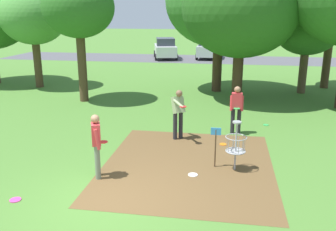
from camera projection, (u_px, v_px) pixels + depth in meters
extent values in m
plane|color=#47752D|center=(104.00, 203.00, 8.31)|extent=(160.00, 160.00, 0.00)
cube|color=brown|center=(188.00, 165.00, 10.37)|extent=(4.73, 5.59, 0.01)
cylinder|color=#9E9EA3|center=(236.00, 147.00, 9.88)|extent=(0.05, 0.05, 1.35)
cylinder|color=#9E9EA3|center=(237.00, 122.00, 9.69)|extent=(0.24, 0.24, 0.04)
torus|color=#9E9EA3|center=(236.00, 137.00, 9.81)|extent=(0.58, 0.58, 0.02)
torus|color=#9E9EA3|center=(235.00, 151.00, 9.92)|extent=(0.55, 0.55, 0.03)
cylinder|color=#9E9EA3|center=(235.00, 152.00, 9.92)|extent=(0.48, 0.48, 0.02)
cylinder|color=gray|center=(245.00, 145.00, 9.83)|extent=(0.01, 0.01, 0.40)
cylinder|color=gray|center=(243.00, 143.00, 9.97)|extent=(0.01, 0.01, 0.40)
cylinder|color=gray|center=(238.00, 141.00, 10.07)|extent=(0.01, 0.01, 0.40)
cylinder|color=gray|center=(233.00, 141.00, 10.09)|extent=(0.01, 0.01, 0.40)
cylinder|color=gray|center=(229.00, 142.00, 10.03)|extent=(0.01, 0.01, 0.40)
cylinder|color=gray|center=(227.00, 144.00, 9.90)|extent=(0.01, 0.01, 0.40)
cylinder|color=gray|center=(229.00, 145.00, 9.76)|extent=(0.01, 0.01, 0.40)
cylinder|color=gray|center=(233.00, 147.00, 9.66)|extent=(0.01, 0.01, 0.40)
cylinder|color=gray|center=(239.00, 147.00, 9.64)|extent=(0.01, 0.01, 0.40)
cylinder|color=gray|center=(243.00, 146.00, 9.70)|extent=(0.01, 0.01, 0.40)
cylinder|color=#4C3823|center=(215.00, 148.00, 10.10)|extent=(0.04, 0.04, 1.10)
cube|color=#3384C6|center=(216.00, 131.00, 9.96)|extent=(0.28, 0.03, 0.20)
cylinder|color=slate|center=(97.00, 159.00, 9.60)|extent=(0.14, 0.14, 0.92)
cylinder|color=slate|center=(98.00, 162.00, 9.40)|extent=(0.14, 0.14, 0.92)
cube|color=#D1383D|center=(96.00, 134.00, 9.29)|extent=(0.34, 0.42, 0.56)
sphere|color=#9E7051|center=(95.00, 119.00, 9.18)|extent=(0.22, 0.22, 0.22)
cylinder|color=#D1383D|center=(97.00, 135.00, 9.50)|extent=(0.19, 0.15, 0.55)
cylinder|color=#D1383D|center=(97.00, 139.00, 9.14)|extent=(0.19, 0.15, 0.55)
cylinder|color=red|center=(103.00, 142.00, 9.40)|extent=(0.22, 0.22, 0.02)
cylinder|color=#232328|center=(181.00, 125.00, 12.43)|extent=(0.14, 0.14, 0.92)
cylinder|color=#232328|center=(175.00, 126.00, 12.32)|extent=(0.14, 0.14, 0.92)
cube|color=#93A875|center=(178.00, 105.00, 12.17)|extent=(0.52, 0.52, 0.60)
sphere|color=brown|center=(179.00, 93.00, 12.01)|extent=(0.22, 0.22, 0.22)
cylinder|color=#93A875|center=(179.00, 104.00, 11.81)|extent=(0.43, 0.51, 0.21)
cylinder|color=red|center=(183.00, 107.00, 11.58)|extent=(0.22, 0.22, 0.02)
cylinder|color=#93A875|center=(180.00, 102.00, 12.38)|extent=(0.37, 0.43, 0.37)
cylinder|color=#232328|center=(239.00, 121.00, 12.90)|extent=(0.14, 0.14, 0.92)
cylinder|color=#232328|center=(233.00, 121.00, 12.92)|extent=(0.14, 0.14, 0.92)
cube|color=#D1383D|center=(237.00, 101.00, 12.70)|extent=(0.37, 0.24, 0.56)
sphere|color=#9E7051|center=(237.00, 90.00, 12.59)|extent=(0.22, 0.22, 0.22)
cylinder|color=#D1383D|center=(242.00, 103.00, 12.69)|extent=(0.10, 0.17, 0.55)
cylinder|color=#D1383D|center=(231.00, 103.00, 12.73)|extent=(0.10, 0.17, 0.55)
cylinder|color=green|center=(237.00, 108.00, 12.60)|extent=(0.22, 0.22, 0.02)
cylinder|color=green|center=(266.00, 125.00, 13.96)|extent=(0.21, 0.21, 0.02)
cylinder|color=#E53D99|center=(15.00, 200.00, 8.44)|extent=(0.26, 0.26, 0.02)
cylinder|color=orange|center=(223.00, 144.00, 11.94)|extent=(0.23, 0.23, 0.02)
cylinder|color=white|center=(193.00, 175.00, 9.72)|extent=(0.25, 0.25, 0.02)
cylinder|color=#4C3823|center=(327.00, 62.00, 20.34)|extent=(0.43, 0.43, 2.91)
ellipsoid|color=#2D6623|center=(333.00, 8.00, 19.54)|extent=(3.82, 3.82, 3.25)
cylinder|color=#422D1E|center=(217.00, 67.00, 19.56)|extent=(0.50, 0.50, 2.62)
ellipsoid|color=#38752D|center=(220.00, 1.00, 18.62)|extent=(5.55, 5.55, 4.72)
cylinder|color=#4C3823|center=(38.00, 65.00, 20.57)|extent=(0.42, 0.42, 2.58)
ellipsoid|color=#4C8E3D|center=(33.00, 16.00, 19.83)|extent=(3.61, 3.61, 3.07)
cylinder|color=#4C3823|center=(82.00, 69.00, 17.29)|extent=(0.41, 0.41, 3.15)
ellipsoid|color=#2D6623|center=(78.00, 7.00, 16.51)|extent=(3.27, 3.27, 2.78)
cylinder|color=brown|center=(303.00, 73.00, 19.16)|extent=(0.42, 0.42, 2.18)
ellipsoid|color=#38752D|center=(308.00, 26.00, 18.51)|extent=(3.44, 3.44, 2.93)
cylinder|color=#422D1E|center=(237.00, 77.00, 17.51)|extent=(0.50, 0.50, 2.35)
ellipsoid|color=#285B1E|center=(241.00, 7.00, 16.62)|extent=(5.45, 5.45, 4.63)
cube|color=#4C4C51|center=(198.00, 59.00, 32.99)|extent=(36.00, 6.00, 0.01)
cube|color=silver|center=(165.00, 50.00, 33.13)|extent=(2.72, 4.50, 0.90)
cube|color=#2D333D|center=(165.00, 42.00, 32.92)|extent=(2.05, 2.49, 0.64)
cylinder|color=black|center=(155.00, 54.00, 34.44)|extent=(0.31, 0.63, 0.60)
cylinder|color=black|center=(174.00, 53.00, 34.56)|extent=(0.31, 0.63, 0.60)
cylinder|color=black|center=(156.00, 57.00, 31.94)|extent=(0.31, 0.63, 0.60)
cylinder|color=black|center=(176.00, 57.00, 32.07)|extent=(0.31, 0.63, 0.60)
cube|color=#B2B7BC|center=(208.00, 50.00, 33.28)|extent=(1.90, 4.24, 0.90)
cube|color=#2D333D|center=(209.00, 41.00, 33.07)|extent=(1.64, 2.22, 0.64)
cylinder|color=black|center=(200.00, 53.00, 34.79)|extent=(0.19, 0.60, 0.60)
cylinder|color=black|center=(219.00, 54.00, 34.47)|extent=(0.19, 0.60, 0.60)
cylinder|color=black|center=(197.00, 56.00, 32.34)|extent=(0.19, 0.60, 0.60)
cylinder|color=black|center=(217.00, 57.00, 32.01)|extent=(0.19, 0.60, 0.60)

